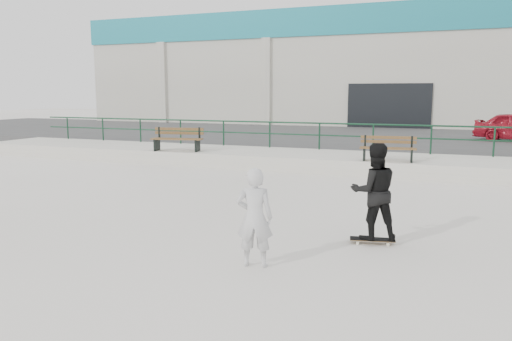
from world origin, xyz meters
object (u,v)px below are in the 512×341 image
at_px(bench_left, 178,139).
at_px(bench_right, 388,149).
at_px(skateboard, 372,240).
at_px(seated_skater, 255,218).
at_px(standing_skater, 374,191).

xyz_separation_m(bench_left, bench_right, (7.60, -0.00, -0.04)).
xyz_separation_m(skateboard, seated_skater, (-1.52, -1.83, 0.69)).
bearing_deg(standing_skater, seated_skater, 26.79).
relative_size(bench_left, standing_skater, 1.15).
bearing_deg(skateboard, bench_left, 126.17).
bearing_deg(skateboard, seated_skater, -141.57).
distance_m(bench_left, skateboard, 11.11).
relative_size(skateboard, standing_skater, 0.47).
distance_m(standing_skater, seated_skater, 2.38).
xyz_separation_m(bench_right, skateboard, (0.64, -7.41, -0.82)).
xyz_separation_m(standing_skater, seated_skater, (-1.52, -1.83, -0.17)).
height_order(bench_left, seated_skater, seated_skater).
xyz_separation_m(bench_left, standing_skater, (8.24, -7.41, 0.01)).
relative_size(bench_right, seated_skater, 1.15).
distance_m(bench_right, skateboard, 7.48).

